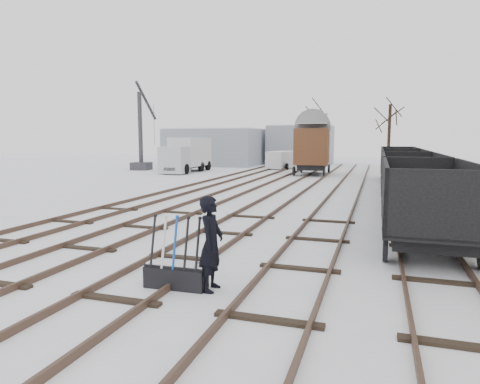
{
  "coord_description": "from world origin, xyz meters",
  "views": [
    {
      "loc": [
        4.67,
        -9.7,
        3.09
      ],
      "look_at": [
        0.1,
        4.39,
        1.2
      ],
      "focal_mm": 32.0,
      "sensor_mm": 36.0,
      "label": 1
    }
  ],
  "objects_px": {
    "worker": "(211,244)",
    "crane": "(142,147)",
    "lorry": "(187,154)",
    "ground_frame": "(176,274)",
    "freight_wagon_a": "(426,215)",
    "box_van_wagon": "(313,145)",
    "panel_van": "(282,160)"
  },
  "relations": [
    {
      "from": "freight_wagon_a",
      "to": "worker",
      "type": "bearing_deg",
      "value": -131.05
    },
    {
      "from": "ground_frame",
      "to": "crane",
      "type": "xyz_separation_m",
      "value": [
        -17.78,
        28.54,
        1.9
      ]
    },
    {
      "from": "lorry",
      "to": "panel_van",
      "type": "relative_size",
      "value": 1.62
    },
    {
      "from": "ground_frame",
      "to": "worker",
      "type": "distance_m",
      "value": 1.02
    },
    {
      "from": "box_van_wagon",
      "to": "lorry",
      "type": "bearing_deg",
      "value": -179.15
    },
    {
      "from": "panel_van",
      "to": "ground_frame",
      "type": "bearing_deg",
      "value": -69.7
    },
    {
      "from": "freight_wagon_a",
      "to": "lorry",
      "type": "bearing_deg",
      "value": 128.78
    },
    {
      "from": "panel_van",
      "to": "crane",
      "type": "relative_size",
      "value": 0.51
    },
    {
      "from": "panel_van",
      "to": "freight_wagon_a",
      "type": "bearing_deg",
      "value": -58.42
    },
    {
      "from": "worker",
      "to": "freight_wagon_a",
      "type": "relative_size",
      "value": 0.33
    },
    {
      "from": "worker",
      "to": "lorry",
      "type": "relative_size",
      "value": 0.28
    },
    {
      "from": "crane",
      "to": "freight_wagon_a",
      "type": "bearing_deg",
      "value": -53.4
    },
    {
      "from": "lorry",
      "to": "crane",
      "type": "height_order",
      "value": "crane"
    },
    {
      "from": "worker",
      "to": "box_van_wagon",
      "type": "bearing_deg",
      "value": 2.29
    },
    {
      "from": "box_van_wagon",
      "to": "crane",
      "type": "xyz_separation_m",
      "value": [
        -16.36,
        0.17,
        -0.26
      ]
    },
    {
      "from": "ground_frame",
      "to": "crane",
      "type": "bearing_deg",
      "value": 120.45
    },
    {
      "from": "worker",
      "to": "crane",
      "type": "distance_m",
      "value": 33.97
    },
    {
      "from": "worker",
      "to": "panel_van",
      "type": "relative_size",
      "value": 0.46
    },
    {
      "from": "freight_wagon_a",
      "to": "panel_van",
      "type": "xyz_separation_m",
      "value": [
        -10.49,
        28.66,
        -0.02
      ]
    },
    {
      "from": "ground_frame",
      "to": "box_van_wagon",
      "type": "relative_size",
      "value": 0.26
    },
    {
      "from": "worker",
      "to": "lorry",
      "type": "height_order",
      "value": "lorry"
    },
    {
      "from": "box_van_wagon",
      "to": "panel_van",
      "type": "height_order",
      "value": "box_van_wagon"
    },
    {
      "from": "worker",
      "to": "panel_van",
      "type": "distance_m",
      "value": 34.32
    },
    {
      "from": "worker",
      "to": "box_van_wagon",
      "type": "distance_m",
      "value": 28.39
    },
    {
      "from": "lorry",
      "to": "ground_frame",
      "type": "bearing_deg",
      "value": -64.86
    },
    {
      "from": "ground_frame",
      "to": "panel_van",
      "type": "xyz_separation_m",
      "value": [
        -5.27,
        33.89,
        0.62
      ]
    },
    {
      "from": "freight_wagon_a",
      "to": "box_van_wagon",
      "type": "relative_size",
      "value": 1.03
    },
    {
      "from": "ground_frame",
      "to": "freight_wagon_a",
      "type": "bearing_deg",
      "value": 43.61
    },
    {
      "from": "ground_frame",
      "to": "freight_wagon_a",
      "type": "xyz_separation_m",
      "value": [
        5.22,
        5.24,
        0.64
      ]
    },
    {
      "from": "crane",
      "to": "worker",
      "type": "bearing_deg",
      "value": -64.95
    },
    {
      "from": "worker",
      "to": "crane",
      "type": "relative_size",
      "value": 0.23
    },
    {
      "from": "worker",
      "to": "crane",
      "type": "bearing_deg",
      "value": 30.97
    }
  ]
}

